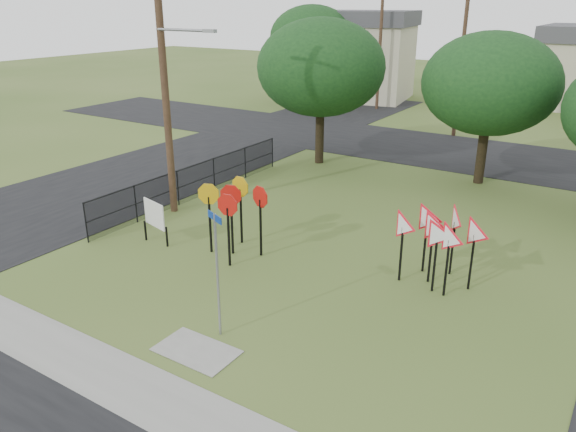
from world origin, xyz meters
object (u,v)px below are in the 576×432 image
object	(u,v)px
street_name_sign	(217,268)
yield_sign_cluster	(440,231)
info_board	(154,216)
stop_sign_cluster	(234,203)

from	to	relation	value
street_name_sign	yield_sign_cluster	size ratio (longest dim) A/B	1.15
street_name_sign	yield_sign_cluster	world-z (taller)	street_name_sign
info_board	yield_sign_cluster	bearing A→B (deg)	14.64
street_name_sign	info_board	bearing A→B (deg)	149.52
stop_sign_cluster	yield_sign_cluster	size ratio (longest dim) A/B	0.86
stop_sign_cluster	yield_sign_cluster	distance (m)	6.54
stop_sign_cluster	yield_sign_cluster	world-z (taller)	stop_sign_cluster
yield_sign_cluster	info_board	size ratio (longest dim) A/B	1.83
info_board	stop_sign_cluster	bearing A→B (deg)	16.10
stop_sign_cluster	info_board	xyz separation A→B (m)	(-2.85, -0.82, -0.78)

